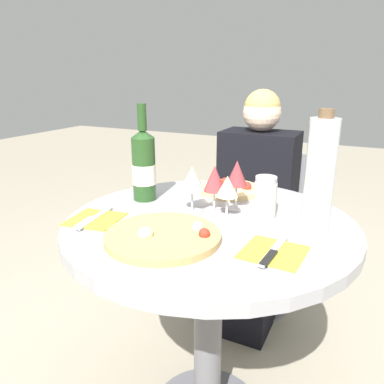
# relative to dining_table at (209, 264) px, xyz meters

# --- Properties ---
(dining_table) EXTENTS (0.89, 0.89, 0.78)m
(dining_table) POSITION_rel_dining_table_xyz_m (0.00, 0.00, 0.00)
(dining_table) COLOR slate
(dining_table) RESTS_ON ground_plane
(chair_behind_diner) EXTENTS (0.43, 0.43, 0.81)m
(chair_behind_diner) POSITION_rel_dining_table_xyz_m (-0.06, 0.82, -0.23)
(chair_behind_diner) COLOR slate
(chair_behind_diner) RESTS_ON ground_plane
(seated_diner) EXTENTS (0.36, 0.46, 1.14)m
(seated_diner) POSITION_rel_dining_table_xyz_m (-0.06, 0.68, -0.12)
(seated_diner) COLOR black
(seated_diner) RESTS_ON ground_plane
(pizza_large) EXTENTS (0.32, 0.32, 0.05)m
(pizza_large) POSITION_rel_dining_table_xyz_m (-0.05, -0.19, 0.17)
(pizza_large) COLOR tan
(pizza_large) RESTS_ON dining_table
(pizza_small_far) EXTENTS (0.23, 0.23, 0.05)m
(pizza_small_far) POSITION_rel_dining_table_xyz_m (-0.04, 0.30, 0.17)
(pizza_small_far) COLOR #E5C17F
(pizza_small_far) RESTS_ON dining_table
(wine_bottle) EXTENTS (0.08, 0.08, 0.34)m
(wine_bottle) POSITION_rel_dining_table_xyz_m (-0.29, 0.08, 0.28)
(wine_bottle) COLOR #23471E
(wine_bottle) RESTS_ON dining_table
(tall_carafe) EXTENTS (0.08, 0.08, 0.34)m
(tall_carafe) POSITION_rel_dining_table_xyz_m (0.30, 0.05, 0.32)
(tall_carafe) COLOR silver
(tall_carafe) RESTS_ON dining_table
(sugar_shaker) EXTENTS (0.07, 0.07, 0.13)m
(sugar_shaker) POSITION_rel_dining_table_xyz_m (0.14, 0.10, 0.22)
(sugar_shaker) COLOR silver
(sugar_shaker) RESTS_ON dining_table
(wine_glass_front_left) EXTENTS (0.08, 0.08, 0.15)m
(wine_glass_front_left) POSITION_rel_dining_table_xyz_m (-0.08, 0.04, 0.26)
(wine_glass_front_left) COLOR silver
(wine_glass_front_left) RESTS_ON dining_table
(wine_glass_back_right) EXTENTS (0.07, 0.07, 0.16)m
(wine_glass_back_right) POSITION_rel_dining_table_xyz_m (0.04, 0.12, 0.27)
(wine_glass_back_right) COLOR silver
(wine_glass_back_right) RESTS_ON dining_table
(wine_glass_center) EXTENTS (0.07, 0.07, 0.15)m
(wine_glass_center) POSITION_rel_dining_table_xyz_m (-0.02, 0.08, 0.26)
(wine_glass_center) COLOR silver
(wine_glass_center) RESTS_ON dining_table
(wine_glass_front_right) EXTENTS (0.07, 0.07, 0.13)m
(wine_glass_front_right) POSITION_rel_dining_table_xyz_m (0.04, 0.04, 0.25)
(wine_glass_front_right) COLOR silver
(wine_glass_front_right) RESTS_ON dining_table
(place_setting_left) EXTENTS (0.17, 0.19, 0.01)m
(place_setting_left) POSITION_rel_dining_table_xyz_m (-0.32, -0.16, 0.16)
(place_setting_left) COLOR yellow
(place_setting_left) RESTS_ON dining_table
(place_setting_right) EXTENTS (0.16, 0.19, 0.01)m
(place_setting_right) POSITION_rel_dining_table_xyz_m (0.23, -0.14, 0.16)
(place_setting_right) COLOR yellow
(place_setting_right) RESTS_ON dining_table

